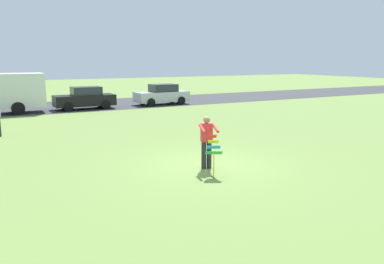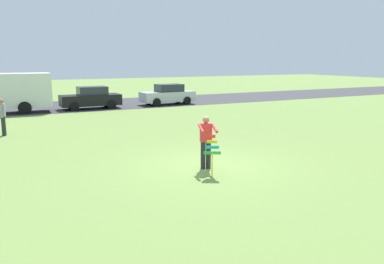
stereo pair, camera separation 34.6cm
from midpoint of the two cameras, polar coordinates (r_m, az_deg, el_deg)
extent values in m
plane|color=olive|center=(13.08, 1.74, -5.00)|extent=(120.00, 120.00, 0.00)
cube|color=#38383D|center=(31.28, -16.44, 3.77)|extent=(120.00, 8.00, 0.01)
cylinder|color=#26262B|center=(12.69, 1.75, -3.39)|extent=(0.16, 0.16, 0.90)
cylinder|color=#26262B|center=(12.64, 0.96, -3.43)|extent=(0.16, 0.16, 0.90)
cube|color=red|center=(12.51, 1.37, -0.08)|extent=(0.40, 0.30, 0.60)
sphere|color=#9E7051|center=(12.43, 1.38, 1.83)|extent=(0.22, 0.22, 0.22)
cylinder|color=red|center=(12.30, 2.66, 0.60)|extent=(0.23, 0.59, 0.24)
cylinder|color=red|center=(12.18, 0.68, 0.51)|extent=(0.23, 0.59, 0.24)
cube|color=red|center=(12.02, 2.29, -0.63)|extent=(0.26, 0.23, 0.12)
cube|color=yellow|center=(11.89, 2.32, -1.43)|extent=(0.35, 0.27, 0.12)
cube|color=#1E99D8|center=(11.76, 2.35, -2.24)|extent=(0.43, 0.32, 0.12)
cube|color=green|center=(11.63, 2.39, -3.08)|extent=(0.52, 0.36, 0.12)
cylinder|color=yellow|center=(11.73, 2.37, -4.90)|extent=(0.04, 0.04, 0.77)
cube|color=silver|center=(28.12, -25.55, 5.54)|extent=(4.24, 2.09, 2.20)
cylinder|color=black|center=(27.32, -24.57, 3.17)|extent=(0.85, 0.30, 0.84)
cylinder|color=black|center=(29.15, -24.74, 3.57)|extent=(0.85, 0.30, 0.84)
cube|color=black|center=(28.84, -15.88, 4.52)|extent=(4.21, 1.73, 0.76)
cube|color=#282D38|center=(28.81, -15.65, 5.84)|extent=(2.03, 1.41, 0.60)
cylinder|color=black|center=(27.83, -18.08, 3.52)|extent=(0.64, 0.23, 0.64)
cylinder|color=black|center=(29.41, -18.68, 3.85)|extent=(0.64, 0.23, 0.64)
cylinder|color=black|center=(28.41, -12.91, 3.92)|extent=(0.64, 0.23, 0.64)
cylinder|color=black|center=(29.96, -13.77, 4.22)|extent=(0.64, 0.23, 0.64)
cube|color=silver|center=(30.68, -4.81, 5.23)|extent=(4.26, 1.86, 0.76)
cube|color=#282D38|center=(30.69, -4.58, 6.48)|extent=(2.07, 1.47, 0.60)
cylinder|color=black|center=(29.44, -6.41, 4.35)|extent=(0.65, 0.24, 0.64)
cylinder|color=black|center=(30.92, -7.63, 4.62)|extent=(0.65, 0.24, 0.64)
cylinder|color=black|center=(30.59, -1.94, 4.65)|extent=(0.65, 0.24, 0.64)
cylinder|color=black|center=(32.01, -3.32, 4.90)|extent=(0.65, 0.24, 0.64)
camera|label=1|loc=(0.17, -90.74, -0.14)|focal=36.22mm
camera|label=2|loc=(0.17, 89.26, 0.14)|focal=36.22mm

